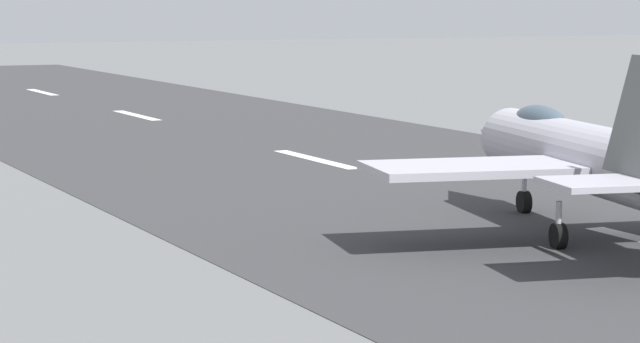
# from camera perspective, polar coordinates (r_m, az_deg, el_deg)

# --- Properties ---
(fighter_jet) EXTENTS (17.16, 14.36, 5.71)m
(fighter_jet) POSITION_cam_1_polar(r_m,az_deg,el_deg) (42.38, 10.88, 0.70)
(fighter_jet) COLOR #AEACB7
(fighter_jet) RESTS_ON ground
(crew_person) EXTENTS (0.58, 0.49, 1.70)m
(crew_person) POSITION_cam_1_polar(r_m,az_deg,el_deg) (59.39, 11.52, 0.89)
(crew_person) COLOR #1E2338
(crew_person) RESTS_ON ground
(marker_cone_far) EXTENTS (0.44, 0.44, 0.55)m
(marker_cone_far) POSITION_cam_1_polar(r_m,az_deg,el_deg) (67.97, 9.69, 1.21)
(marker_cone_far) COLOR orange
(marker_cone_far) RESTS_ON ground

